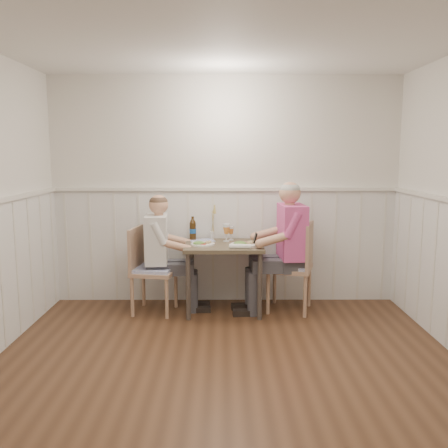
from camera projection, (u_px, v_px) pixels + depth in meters
name	position (u px, v px, depth m)	size (l,w,h in m)	color
ground_plane	(227.00, 393.00, 3.44)	(4.50, 4.50, 0.00)	#442A19
room_shell	(227.00, 184.00, 3.22)	(4.04, 4.54, 2.60)	silver
wainscot	(226.00, 277.00, 4.02)	(4.00, 4.49, 1.34)	white
dining_table	(224.00, 254.00, 5.17)	(0.84, 0.70, 0.75)	#4C412F
chair_right	(295.00, 263.00, 5.18)	(0.58, 0.58, 0.98)	tan
chair_left	(149.00, 267.00, 5.15)	(0.51, 0.51, 0.94)	tan
man_in_pink	(287.00, 257.00, 5.14)	(0.69, 0.48, 1.45)	#3F3F47
diner_cream	(161.00, 262.00, 5.19)	(0.62, 0.43, 1.31)	#3F3F47
plate_man	(243.00, 244.00, 5.05)	(0.29, 0.29, 0.07)	white
plate_diner	(201.00, 243.00, 5.09)	(0.26, 0.26, 0.07)	white
beer_glass_a	(231.00, 231.00, 5.37)	(0.06, 0.06, 0.16)	silver
beer_glass_b	(226.00, 230.00, 5.28)	(0.08, 0.08, 0.20)	silver
beer_bottle	(193.00, 229.00, 5.38)	(0.08, 0.08, 0.27)	#32210C
rolled_napkin	(240.00, 246.00, 4.89)	(0.23, 0.06, 0.05)	white
grass_vase	(212.00, 223.00, 5.41)	(0.05, 0.05, 0.42)	silver
gingham_mat	(202.00, 240.00, 5.35)	(0.32, 0.28, 0.01)	#4F5BAD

